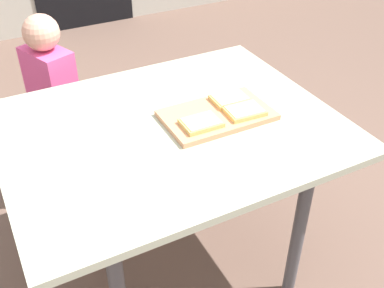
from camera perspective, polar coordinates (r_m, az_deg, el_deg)
The scene contains 8 objects.
ground_plane at distance 2.18m, azimuth -2.13°, elevation -14.30°, with size 16.00×16.00×0.00m, color brown.
dining_table at distance 1.73m, azimuth -2.60°, elevation -0.00°, with size 1.20×0.96×0.75m.
cutting_board at distance 1.72m, azimuth 3.10°, elevation 3.57°, with size 0.40×0.24×0.02m, color tan.
pizza_slice_near_left at distance 1.64m, azimuth 1.13°, elevation 2.62°, with size 0.14×0.10×0.02m.
pizza_slice_far_right at distance 1.78m, azimuth 4.69°, elevation 5.56°, with size 0.14×0.11×0.02m.
pizza_slice_near_right at distance 1.71m, azimuth 6.48°, elevation 4.04°, with size 0.14×0.11×0.02m.
plate_white_right at distance 1.84m, azimuth 6.60°, elevation 5.44°, with size 0.22×0.22×0.01m, color white.
child_left at distance 2.30m, azimuth -16.47°, elevation 5.04°, with size 0.22×0.27×0.97m.
Camera 1 is at (-0.57, -1.28, 1.67)m, focal length 43.47 mm.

